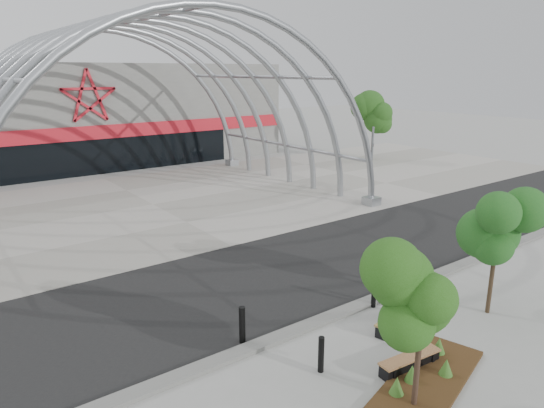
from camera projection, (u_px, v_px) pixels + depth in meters
name	position (u px, v px, depth m)	size (l,w,h in m)	color
ground	(345.00, 307.00, 15.73)	(140.00, 140.00, 0.00)	#9E9E99
road	(280.00, 272.00, 18.44)	(140.00, 7.00, 0.02)	black
forecourt	(153.00, 205.00, 27.74)	(60.00, 17.00, 0.04)	#9E9A8E
kerb	(351.00, 309.00, 15.52)	(60.00, 0.50, 0.12)	slate
arena_building	(64.00, 113.00, 40.62)	(34.00, 15.24, 8.00)	slate
vault_canopy	(153.00, 205.00, 27.75)	(20.80, 15.80, 20.36)	#979CA1
planting_bed	(419.00, 387.00, 11.55)	(5.24, 2.87, 0.53)	#33220D
signal_pole	(371.00, 164.00, 27.66)	(0.35, 0.60, 4.40)	slate
street_tree_0	(424.00, 290.00, 10.29)	(1.77, 1.77, 4.05)	#2F1F18
street_tree_1	(498.00, 227.00, 14.64)	(1.68, 1.68, 3.98)	black
bench_0	(410.00, 363.00, 12.41)	(1.88, 0.59, 0.39)	black
bench_1	(396.00, 321.00, 14.46)	(1.94, 0.81, 0.40)	black
bollard_0	(242.00, 325.00, 13.52)	(0.18, 0.18, 1.11)	black
bollard_1	(321.00, 354.00, 12.24)	(0.16, 0.16, 0.98)	black
bollard_2	(412.00, 299.00, 15.28)	(0.15, 0.15, 0.91)	black
bollard_3	(374.00, 293.00, 15.63)	(0.16, 0.16, 0.97)	black
bollard_4	(417.00, 278.00, 16.82)	(0.15, 0.15, 0.93)	black
bg_tree_1	(374.00, 110.00, 40.59)	(2.70, 2.70, 5.91)	black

